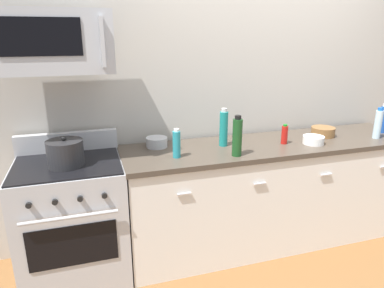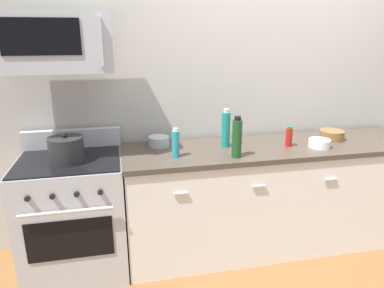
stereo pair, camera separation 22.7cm
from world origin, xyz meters
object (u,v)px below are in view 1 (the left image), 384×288
Objects in this scene: range_oven at (74,219)px; bottle_hot_sauce_red at (285,135)px; bowl_steel_prep at (157,142)px; stockpot at (65,153)px; microwave at (53,42)px; bottle_wine_green at (237,137)px; bottle_water_clear at (378,124)px; bowl_white_ceramic at (313,140)px; bottle_dish_soap at (177,144)px; bowl_wooden_salad at (323,131)px; bottle_sparkling_teal at (224,128)px; bottle_soda_blue at (383,119)px.

bottle_hot_sauce_red reaches higher than range_oven.
bowl_steel_prep is 0.73m from stockpot.
microwave is at bearing 89.71° from range_oven.
bottle_water_clear is at bearing 2.47° from bottle_wine_green.
microwave is at bearing 175.09° from bowl_white_ceramic.
stockpot is at bearing 172.96° from bottle_wine_green.
range_oven is at bearing 170.51° from bottle_wine_green.
range_oven is 0.55m from stockpot.
range_oven is 4.85× the size of bottle_dish_soap.
bottle_water_clear is (2.58, -0.15, 0.58)m from range_oven.
microwave is 1.07m from bottle_dish_soap.
microwave is at bearing -179.83° from bowl_wooden_salad.
range_oven is 3.45× the size of bottle_wine_green.
bowl_steel_prep is (-0.09, 0.29, -0.06)m from bottle_dish_soap.
bottle_sparkling_teal is 1.26× the size of stockpot.
bottle_hot_sauce_red reaches higher than bowl_wooden_salad.
bottle_dish_soap is at bearing 179.28° from bowl_white_ceramic.
stockpot is at bearing -90.00° from range_oven.
bowl_steel_prep is (0.69, 0.14, -0.79)m from microwave.
bottle_wine_green reaches higher than bowl_white_ceramic.
bottle_soda_blue is at bearing 2.81° from bottle_dish_soap.
bottle_soda_blue is 0.83m from bowl_white_ceramic.
bottle_soda_blue is 1.57× the size of bowl_steel_prep.
bottle_wine_green is 1.56m from bottle_soda_blue.
bowl_steel_prep is at bearing 167.63° from bottle_hot_sauce_red.
bottle_sparkling_teal reaches higher than stockpot.
bottle_sparkling_teal is 1.51× the size of bowl_wooden_salad.
bowl_white_ceramic is at bearing -0.72° from bottle_dish_soap.
bottle_water_clear reaches higher than bowl_wooden_salad.
bottle_hot_sauce_red is 0.67× the size of stockpot.
bottle_sparkling_teal reaches higher than bottle_wine_green.
bottle_soda_blue is at bearing 7.84° from bowl_white_ceramic.
bottle_soda_blue reaches higher than range_oven.
bowl_wooden_salad is at bearing 0.17° from microwave.
bowl_white_ceramic is at bearing -2.05° from stockpot.
range_oven is 3.97× the size of bottle_soda_blue.
bowl_steel_prep is at bearing 166.54° from bowl_white_ceramic.
bottle_dish_soap is 1.27× the size of bowl_white_ceramic.
stockpot is (-2.58, 0.09, -0.04)m from bottle_water_clear.
range_oven is 1.80m from bottle_hot_sauce_red.
bowl_steel_prep is at bearing 11.14° from microwave.
bowl_white_ceramic is (0.73, 0.08, -0.11)m from bottle_wine_green.
bowl_white_ceramic is at bearing 177.99° from bottle_water_clear.
stockpot is (-2.77, -0.04, -0.03)m from bottle_soda_blue.
bottle_soda_blue is 2.00m from bottle_dish_soap.
bottle_soda_blue reaches higher than bowl_wooden_salad.
bottle_hot_sauce_red is at bearing 17.37° from bottle_wine_green.
bowl_wooden_salad is at bearing 174.07° from bottle_soda_blue.
bottle_wine_green is at bearing -12.20° from bottle_dish_soap.
bowl_wooden_salad is at bearing 6.51° from bottle_dish_soap.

